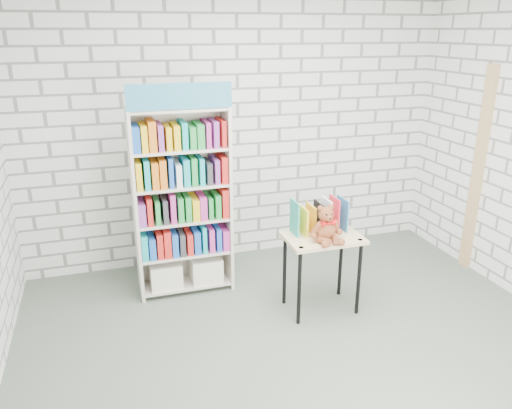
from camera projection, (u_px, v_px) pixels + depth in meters
name	position (u px, v px, depth m)	size (l,w,h in m)	color
ground	(308.00, 355.00, 3.90)	(4.50, 4.50, 0.00)	#505C4E
room_shell	(318.00, 129.00, 3.31)	(4.52, 4.02, 2.81)	silver
bookshelf	(182.00, 201.00, 4.62)	(0.89, 0.35, 1.99)	beige
display_table	(322.00, 246.00, 4.36)	(0.67, 0.46, 0.71)	#D9BB82
table_books	(318.00, 217.00, 4.38)	(0.46, 0.21, 0.28)	teal
teddy_bear	(326.00, 227.00, 4.19)	(0.29, 0.27, 0.31)	brown
door_trim	(478.00, 171.00, 5.04)	(0.05, 0.12, 2.10)	tan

